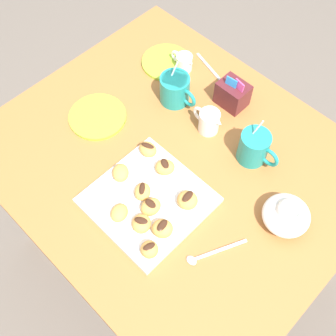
% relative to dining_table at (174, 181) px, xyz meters
% --- Properties ---
extents(ground_plane, '(8.00, 8.00, 0.00)m').
position_rel_dining_table_xyz_m(ground_plane, '(0.00, 0.00, -0.61)').
color(ground_plane, '#665B51').
extents(dining_table, '(1.02, 0.86, 0.74)m').
position_rel_dining_table_xyz_m(dining_table, '(0.00, 0.00, 0.00)').
color(dining_table, '#A36633').
rests_on(dining_table, ground_plane).
extents(pastry_plate_square, '(0.28, 0.28, 0.02)m').
position_rel_dining_table_xyz_m(pastry_plate_square, '(0.05, -0.15, 0.14)').
color(pastry_plate_square, white).
rests_on(pastry_plate_square, dining_table).
extents(coffee_mug_teal_left, '(0.13, 0.09, 0.14)m').
position_rel_dining_table_xyz_m(coffee_mug_teal_left, '(-0.15, 0.16, 0.18)').
color(coffee_mug_teal_left, teal).
rests_on(coffee_mug_teal_left, dining_table).
extents(coffee_mug_teal_right, '(0.12, 0.08, 0.15)m').
position_rel_dining_table_xyz_m(coffee_mug_teal_right, '(0.15, 0.16, 0.18)').
color(coffee_mug_teal_right, teal).
rests_on(coffee_mug_teal_right, dining_table).
extents(cream_pitcher_white, '(0.10, 0.06, 0.07)m').
position_rel_dining_table_xyz_m(cream_pitcher_white, '(0.00, 0.14, 0.17)').
color(cream_pitcher_white, white).
rests_on(cream_pitcher_white, dining_table).
extents(sugar_caddy, '(0.09, 0.07, 0.11)m').
position_rel_dining_table_xyz_m(sugar_caddy, '(-0.02, 0.27, 0.17)').
color(sugar_caddy, '#561E23').
rests_on(sugar_caddy, dining_table).
extents(ice_cream_bowl, '(0.12, 0.12, 0.09)m').
position_rel_dining_table_xyz_m(ice_cream_bowl, '(0.34, 0.06, 0.17)').
color(ice_cream_bowl, white).
rests_on(ice_cream_bowl, dining_table).
extents(chocolate_sauce_pitcher, '(0.09, 0.05, 0.06)m').
position_rel_dining_table_xyz_m(chocolate_sauce_pitcher, '(-0.22, 0.27, 0.16)').
color(chocolate_sauce_pitcher, white).
rests_on(chocolate_sauce_pitcher, dining_table).
extents(saucer_lime_left, '(0.16, 0.16, 0.01)m').
position_rel_dining_table_xyz_m(saucer_lime_left, '(-0.28, 0.25, 0.14)').
color(saucer_lime_left, '#9EC633').
rests_on(saucer_lime_left, dining_table).
extents(saucer_lime_right, '(0.17, 0.17, 0.01)m').
position_rel_dining_table_xyz_m(saucer_lime_right, '(-0.27, -0.06, 0.14)').
color(saucer_lime_right, '#9EC633').
rests_on(saucer_lime_right, dining_table).
extents(loose_spoon_near_saucer, '(0.08, 0.15, 0.01)m').
position_rel_dining_table_xyz_m(loose_spoon_near_saucer, '(0.26, -0.14, 0.13)').
color(loose_spoon_near_saucer, silver).
rests_on(loose_spoon_near_saucer, dining_table).
extents(loose_spoon_by_plate, '(0.16, 0.05, 0.01)m').
position_rel_dining_table_xyz_m(loose_spoon_by_plate, '(-0.13, 0.32, 0.13)').
color(loose_spoon_by_plate, silver).
rests_on(loose_spoon_by_plate, dining_table).
extents(beignet_0, '(0.07, 0.07, 0.04)m').
position_rel_dining_table_xyz_m(beignet_0, '(0.14, -0.19, 0.17)').
color(beignet_0, '#D19347').
rests_on(beignet_0, pastry_plate_square).
extents(chocolate_drizzle_0, '(0.02, 0.04, 0.00)m').
position_rel_dining_table_xyz_m(chocolate_drizzle_0, '(0.14, -0.19, 0.19)').
color(chocolate_drizzle_0, '#381E11').
rests_on(chocolate_drizzle_0, beignet_0).
extents(beignet_1, '(0.07, 0.07, 0.03)m').
position_rel_dining_table_xyz_m(beignet_1, '(0.09, -0.21, 0.16)').
color(beignet_1, '#D19347').
rests_on(beignet_1, pastry_plate_square).
extents(chocolate_drizzle_1, '(0.04, 0.03, 0.00)m').
position_rel_dining_table_xyz_m(chocolate_drizzle_1, '(0.09, -0.21, 0.18)').
color(chocolate_drizzle_1, '#381E11').
rests_on(chocolate_drizzle_1, beignet_1).
extents(beignet_2, '(0.06, 0.07, 0.03)m').
position_rel_dining_table_xyz_m(beignet_2, '(0.03, -0.15, 0.16)').
color(beignet_2, '#D19347').
rests_on(beignet_2, pastry_plate_square).
extents(chocolate_drizzle_2, '(0.03, 0.04, 0.00)m').
position_rel_dining_table_xyz_m(chocolate_drizzle_2, '(0.03, -0.15, 0.18)').
color(chocolate_drizzle_2, '#381E11').
rests_on(chocolate_drizzle_2, beignet_2).
extents(beignet_3, '(0.07, 0.07, 0.04)m').
position_rel_dining_table_xyz_m(beignet_3, '(0.02, -0.05, 0.16)').
color(beignet_3, '#D19347').
rests_on(beignet_3, pastry_plate_square).
extents(chocolate_drizzle_3, '(0.04, 0.03, 0.00)m').
position_rel_dining_table_xyz_m(chocolate_drizzle_3, '(0.02, -0.05, 0.18)').
color(chocolate_drizzle_3, '#381E11').
rests_on(chocolate_drizzle_3, beignet_3).
extents(beignet_4, '(0.05, 0.06, 0.03)m').
position_rel_dining_table_xyz_m(beignet_4, '(0.07, -0.16, 0.16)').
color(beignet_4, '#D19347').
rests_on(beignet_4, pastry_plate_square).
extents(chocolate_drizzle_4, '(0.03, 0.02, 0.00)m').
position_rel_dining_table_xyz_m(chocolate_drizzle_4, '(0.07, -0.16, 0.18)').
color(chocolate_drizzle_4, '#381E11').
rests_on(chocolate_drizzle_4, beignet_4).
extents(beignet_5, '(0.06, 0.06, 0.04)m').
position_rel_dining_table_xyz_m(beignet_5, '(0.13, -0.08, 0.17)').
color(beignet_5, '#D19347').
rests_on(beignet_5, pastry_plate_square).
extents(chocolate_drizzle_5, '(0.02, 0.04, 0.00)m').
position_rel_dining_table_xyz_m(chocolate_drizzle_5, '(0.13, -0.08, 0.19)').
color(chocolate_drizzle_5, '#381E11').
rests_on(chocolate_drizzle_5, beignet_5).
extents(beignet_6, '(0.06, 0.06, 0.04)m').
position_rel_dining_table_xyz_m(beignet_6, '(0.15, -0.25, 0.17)').
color(beignet_6, '#D19347').
rests_on(beignet_6, pastry_plate_square).
extents(chocolate_drizzle_6, '(0.02, 0.03, 0.00)m').
position_rel_dining_table_xyz_m(chocolate_drizzle_6, '(0.15, -0.25, 0.19)').
color(chocolate_drizzle_6, '#381E11').
rests_on(chocolate_drizzle_6, beignet_6).
extents(beignet_7, '(0.07, 0.07, 0.03)m').
position_rel_dining_table_xyz_m(beignet_7, '(-0.06, -0.15, 0.16)').
color(beignet_7, '#D19347').
rests_on(beignet_7, pastry_plate_square).
extents(beignet_8, '(0.05, 0.04, 0.03)m').
position_rel_dining_table_xyz_m(beignet_8, '(-0.06, -0.05, 0.16)').
color(beignet_8, '#D19347').
rests_on(beignet_8, pastry_plate_square).
extents(chocolate_drizzle_8, '(0.04, 0.03, 0.00)m').
position_rel_dining_table_xyz_m(chocolate_drizzle_8, '(-0.06, -0.05, 0.18)').
color(chocolate_drizzle_8, '#381E11').
rests_on(chocolate_drizzle_8, beignet_8).
extents(beignet_9, '(0.06, 0.07, 0.03)m').
position_rel_dining_table_xyz_m(beignet_9, '(0.03, -0.23, 0.16)').
color(beignet_9, '#D19347').
rests_on(beignet_9, pastry_plate_square).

